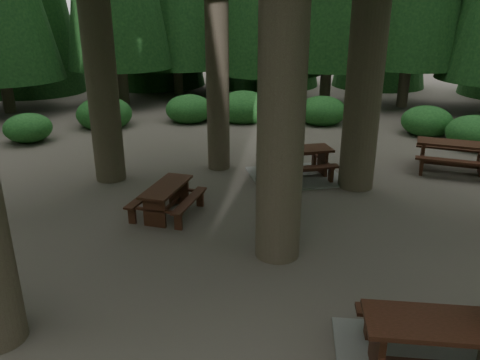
% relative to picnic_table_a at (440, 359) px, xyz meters
% --- Properties ---
extents(ground, '(80.00, 80.00, 0.00)m').
position_rel_picnic_table_a_xyz_m(ground, '(-3.20, 2.59, -0.30)').
color(ground, '#4F4840').
rests_on(ground, ground).
extents(picnic_table_a, '(2.67, 2.27, 0.85)m').
position_rel_picnic_table_a_xyz_m(picnic_table_a, '(0.00, 0.00, 0.00)').
color(picnic_table_a, gray).
rests_on(picnic_table_a, ground).
extents(picnic_table_b, '(1.45, 1.74, 0.71)m').
position_rel_picnic_table_a_xyz_m(picnic_table_b, '(-5.07, 4.12, 0.17)').
color(picnic_table_b, '#331C0F').
rests_on(picnic_table_b, ground).
extents(picnic_table_c, '(3.04, 2.81, 0.83)m').
position_rel_picnic_table_a_xyz_m(picnic_table_c, '(-2.40, 7.18, -0.01)').
color(picnic_table_c, gray).
rests_on(picnic_table_c, ground).
extents(picnic_table_d, '(2.21, 1.89, 0.85)m').
position_rel_picnic_table_a_xyz_m(picnic_table_d, '(1.94, 8.57, 0.27)').
color(picnic_table_d, '#331C0F').
rests_on(picnic_table_d, ground).
extents(shrub_ring, '(23.86, 24.64, 1.49)m').
position_rel_picnic_table_a_xyz_m(shrub_ring, '(-2.49, 3.34, 0.10)').
color(shrub_ring, '#1B5120').
rests_on(shrub_ring, ground).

